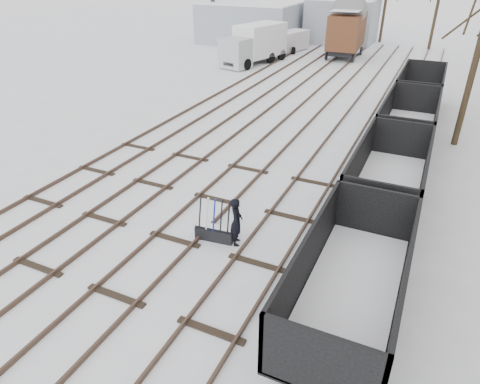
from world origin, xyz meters
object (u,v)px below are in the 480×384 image
object	(u,v)px
ground_frame	(215,232)
panel_van	(290,41)
worker	(236,222)
crane	(214,16)
lorry	(255,44)
box_van_wagon	(347,30)
freight_wagon_a	(349,294)

from	to	relation	value
ground_frame	panel_van	xyz separation A→B (m)	(-8.59, 32.19, 0.70)
ground_frame	worker	xyz separation A→B (m)	(0.75, 0.10, 0.55)
crane	lorry	bearing A→B (deg)	-32.31
worker	crane	world-z (taller)	crane
worker	ground_frame	bearing A→B (deg)	73.03
panel_van	lorry	bearing A→B (deg)	-82.82
ground_frame	crane	world-z (taller)	crane
box_van_wagon	crane	bearing A→B (deg)	166.09
freight_wagon_a	crane	size ratio (longest dim) A/B	0.61
box_van_wagon	ground_frame	bearing A→B (deg)	-87.92
freight_wagon_a	crane	world-z (taller)	crane
panel_van	crane	size ratio (longest dim) A/B	0.47
worker	panel_van	world-z (taller)	panel_van
worker	panel_van	distance (m)	33.42
lorry	freight_wagon_a	bearing A→B (deg)	-47.70
worker	crane	bearing A→B (deg)	4.46
box_van_wagon	worker	bearing A→B (deg)	-86.55
ground_frame	panel_van	size ratio (longest dim) A/B	0.32
worker	freight_wagon_a	size ratio (longest dim) A/B	0.28
ground_frame	lorry	distance (m)	27.13
freight_wagon_a	box_van_wagon	size ratio (longest dim) A/B	1.05
ground_frame	crane	xyz separation A→B (m)	(-18.19, 34.24, 2.34)
box_van_wagon	panel_van	world-z (taller)	box_van_wagon
panel_van	freight_wagon_a	bearing A→B (deg)	-53.74
ground_frame	freight_wagon_a	distance (m)	5.19
ground_frame	box_van_wagon	bearing A→B (deg)	89.32
freight_wagon_a	panel_van	xyz separation A→B (m)	(-13.40, 34.04, 0.04)
ground_frame	panel_van	bearing A→B (deg)	98.99
freight_wagon_a	lorry	size ratio (longest dim) A/B	0.81
box_van_wagon	lorry	xyz separation A→B (m)	(-6.61, -5.98, -0.82)
worker	lorry	bearing A→B (deg)	-2.48
freight_wagon_a	panel_van	size ratio (longest dim) A/B	1.31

